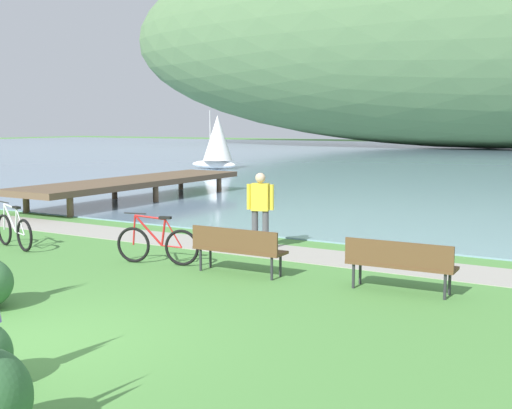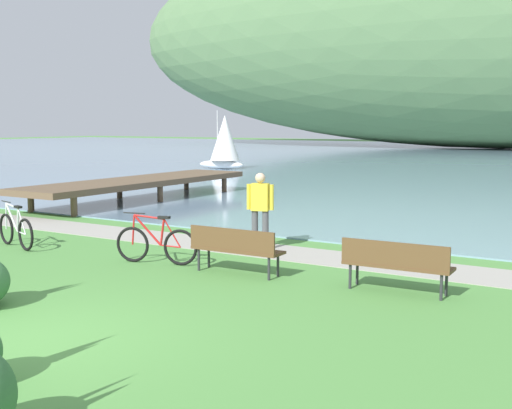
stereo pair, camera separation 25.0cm
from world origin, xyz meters
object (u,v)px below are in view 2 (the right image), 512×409
(bicycle_beside_path, at_px, (156,244))
(sailboat_mid_bay, at_px, (224,141))
(park_bench_further_along, at_px, (235,247))
(person_at_shoreline, at_px, (260,206))
(bicycle_leaning_near_bench, at_px, (16,230))
(park_bench_near_camera, at_px, (396,262))

(bicycle_beside_path, relative_size, sailboat_mid_bay, 0.49)
(park_bench_further_along, xyz_separation_m, person_at_shoreline, (-0.81, 2.24, 0.46))
(bicycle_leaning_near_bench, distance_m, bicycle_beside_path, 3.83)
(park_bench_further_along, bearing_deg, park_bench_near_camera, 4.71)
(bicycle_leaning_near_bench, height_order, sailboat_mid_bay, sailboat_mid_bay)
(sailboat_mid_bay, bearing_deg, park_bench_further_along, -55.35)
(park_bench_near_camera, bearing_deg, person_at_shoreline, 152.44)
(person_at_shoreline, distance_m, sailboat_mid_bay, 25.29)
(park_bench_near_camera, height_order, sailboat_mid_bay, sailboat_mid_bay)
(person_at_shoreline, bearing_deg, bicycle_leaning_near_bench, -151.70)
(person_at_shoreline, bearing_deg, bicycle_beside_path, -114.45)
(bicycle_beside_path, bearing_deg, park_bench_further_along, 1.62)
(park_bench_further_along, distance_m, bicycle_leaning_near_bench, 5.68)
(person_at_shoreline, bearing_deg, park_bench_further_along, -70.05)
(sailboat_mid_bay, bearing_deg, park_bench_near_camera, -50.23)
(park_bench_near_camera, height_order, bicycle_leaning_near_bench, bicycle_leaning_near_bench)
(park_bench_further_along, relative_size, sailboat_mid_bay, 0.51)
(bicycle_beside_path, height_order, person_at_shoreline, person_at_shoreline)
(person_at_shoreline, bearing_deg, park_bench_near_camera, -27.56)
(park_bench_further_along, relative_size, bicycle_beside_path, 1.04)
(person_at_shoreline, xyz_separation_m, sailboat_mid_bay, (-14.86, 20.45, 0.72))
(bicycle_leaning_near_bench, xyz_separation_m, sailboat_mid_bay, (-10.01, 23.06, 1.30))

